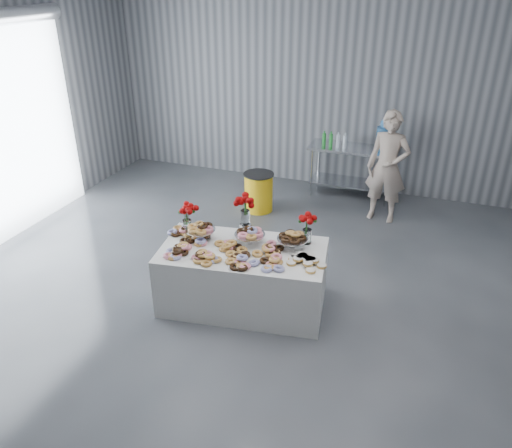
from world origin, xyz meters
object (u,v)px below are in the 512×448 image
at_px(prep_table, 352,163).
at_px(display_table, 243,277).
at_px(person, 387,167).
at_px(water_jug, 385,136).
at_px(trash_barrel, 259,192).

bearing_deg(prep_table, display_table, -99.21).
bearing_deg(person, display_table, -107.43).
distance_m(water_jug, trash_barrel, 2.29).
xyz_separation_m(display_table, person, (1.26, 2.94, 0.51)).
distance_m(water_jug, person, 0.80).
height_order(display_table, trash_barrel, display_table).
bearing_deg(trash_barrel, person, 10.99).
bearing_deg(water_jug, display_table, -106.61).
bearing_deg(person, prep_table, 137.84).
distance_m(prep_table, trash_barrel, 1.76).
height_order(water_jug, trash_barrel, water_jug).
bearing_deg(display_table, trash_barrel, 105.96).
relative_size(prep_table, water_jug, 2.71).
bearing_deg(display_table, water_jug, 73.39).
height_order(display_table, person, person).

